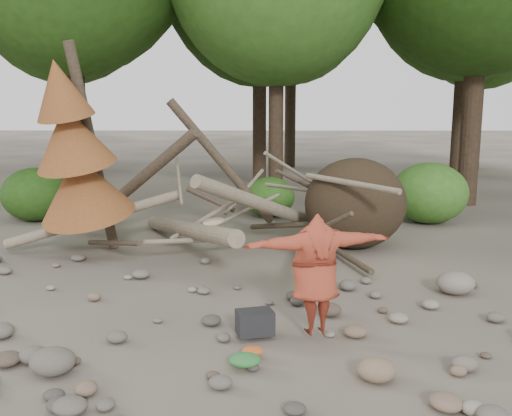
{
  "coord_description": "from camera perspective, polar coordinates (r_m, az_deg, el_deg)",
  "views": [
    {
      "loc": [
        0.54,
        -7.88,
        3.12
      ],
      "look_at": [
        0.47,
        1.5,
        1.4
      ],
      "focal_mm": 40.0,
      "sensor_mm": 36.0,
      "label": 1
    }
  ],
  "objects": [
    {
      "name": "ground",
      "position": [
        8.49,
        -3.31,
        -11.19
      ],
      "size": [
        120.0,
        120.0,
        0.0
      ],
      "primitive_type": "plane",
      "color": "#514C44",
      "rests_on": "ground"
    },
    {
      "name": "deadfall_pile",
      "position": [
        12.39,
        7.29,
        0.23
      ],
      "size": [
        8.55,
        5.24,
        3.3
      ],
      "color": "#332619",
      "rests_on": "ground"
    },
    {
      "name": "dead_conifer",
      "position": [
        11.87,
        -17.57,
        5.04
      ],
      "size": [
        2.06,
        2.16,
        4.35
      ],
      "color": "#4C3F30",
      "rests_on": "ground"
    },
    {
      "name": "bush_left",
      "position": [
        16.42,
        -21.16,
        1.28
      ],
      "size": [
        1.8,
        1.8,
        1.44
      ],
      "primitive_type": "ellipsoid",
      "color": "#254C14",
      "rests_on": "ground"
    },
    {
      "name": "bush_mid",
      "position": [
        15.88,
        1.37,
        1.12
      ],
      "size": [
        1.4,
        1.4,
        1.12
      ],
      "primitive_type": "ellipsoid",
      "color": "#30611C",
      "rests_on": "ground"
    },
    {
      "name": "bush_right",
      "position": [
        15.7,
        16.94,
        1.44
      ],
      "size": [
        2.0,
        2.0,
        1.6
      ],
      "primitive_type": "ellipsoid",
      "color": "#3C7223",
      "rests_on": "ground"
    },
    {
      "name": "frisbee_thrower",
      "position": [
        7.64,
        5.96,
        -6.56
      ],
      "size": [
        2.48,
        1.16,
        1.67
      ],
      "color": "#9B3623",
      "rests_on": "ground"
    },
    {
      "name": "backpack",
      "position": [
        7.84,
        -0.11,
        -11.77
      ],
      "size": [
        0.55,
        0.44,
        0.32
      ],
      "primitive_type": "cube",
      "rotation": [
        0.0,
        0.0,
        0.26
      ],
      "color": "black",
      "rests_on": "ground"
    },
    {
      "name": "cloth_green",
      "position": [
        7.02,
        -1.14,
        -15.32
      ],
      "size": [
        0.39,
        0.33,
        0.15
      ],
      "primitive_type": "ellipsoid",
      "color": "#2C7032",
      "rests_on": "ground"
    },
    {
      "name": "cloth_orange",
      "position": [
        7.31,
        -0.33,
        -14.45
      ],
      "size": [
        0.27,
        0.22,
        0.1
      ],
      "primitive_type": "ellipsoid",
      "color": "#C45621",
      "rests_on": "ground"
    },
    {
      "name": "boulder_front_left",
      "position": [
        7.28,
        -19.67,
        -14.25
      ],
      "size": [
        0.53,
        0.48,
        0.32
      ],
      "primitive_type": "ellipsoid",
      "color": "#605A50",
      "rests_on": "ground"
    },
    {
      "name": "boulder_front_right",
      "position": [
        6.88,
        11.97,
        -15.55
      ],
      "size": [
        0.45,
        0.4,
        0.27
      ],
      "primitive_type": "ellipsoid",
      "color": "#7F674F",
      "rests_on": "ground"
    },
    {
      "name": "boulder_mid_right",
      "position": [
        10.1,
        19.32,
        -7.08
      ],
      "size": [
        0.63,
        0.57,
        0.38
      ],
      "primitive_type": "ellipsoid",
      "color": "gray",
      "rests_on": "ground"
    }
  ]
}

